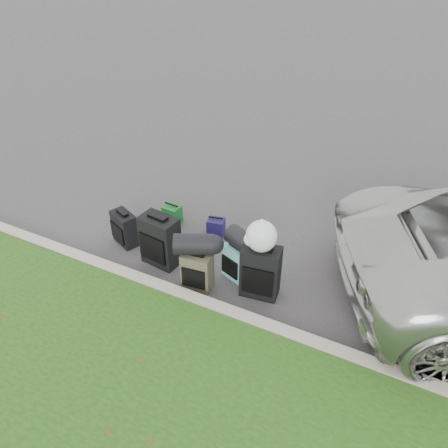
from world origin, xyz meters
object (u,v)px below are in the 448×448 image
at_px(suitcase_small_black, 125,228).
at_px(suitcase_large_black_right, 261,272).
at_px(suitcase_large_black_left, 160,241).
at_px(tote_navy, 216,227).
at_px(suitcase_olive, 197,271).
at_px(suitcase_teal, 236,262).
at_px(tote_green, 172,214).

bearing_deg(suitcase_small_black, suitcase_large_black_right, 20.26).
xyz_separation_m(suitcase_large_black_left, tote_navy, (0.42, 1.00, -0.25)).
height_order(suitcase_olive, suitcase_teal, suitcase_olive).
bearing_deg(suitcase_large_black_left, tote_green, 120.11).
bearing_deg(suitcase_large_black_left, suitcase_large_black_right, 7.84).
distance_m(suitcase_small_black, tote_navy, 1.48).
height_order(suitcase_large_black_right, tote_navy, suitcase_large_black_right).
xyz_separation_m(suitcase_olive, tote_green, (-1.18, 1.20, -0.12)).
xyz_separation_m(suitcase_small_black, suitcase_teal, (1.94, 0.05, -0.01)).
bearing_deg(suitcase_large_black_left, tote_navy, 74.03).
height_order(suitcase_teal, suitcase_large_black_right, suitcase_large_black_right).
xyz_separation_m(suitcase_small_black, suitcase_large_black_right, (2.39, -0.12, 0.11)).
bearing_deg(suitcase_olive, suitcase_teal, 40.60).
xyz_separation_m(suitcase_large_black_right, tote_navy, (-1.19, 0.96, -0.24)).
bearing_deg(suitcase_small_black, suitcase_large_black_left, 12.32).
bearing_deg(suitcase_teal, suitcase_large_black_right, -0.20).
relative_size(suitcase_small_black, suitcase_olive, 0.97).
distance_m(suitcase_small_black, tote_green, 0.91).
xyz_separation_m(suitcase_teal, suitcase_large_black_right, (0.45, -0.17, 0.12)).
bearing_deg(suitcase_large_black_left, suitcase_teal, 16.48).
xyz_separation_m(suitcase_small_black, tote_green, (0.37, 0.82, -0.11)).
relative_size(suitcase_olive, tote_green, 1.74).
xyz_separation_m(suitcase_olive, suitcase_large_black_right, (0.84, 0.26, 0.10)).
distance_m(suitcase_olive, suitcase_large_black_right, 0.89).
bearing_deg(suitcase_large_black_right, suitcase_large_black_left, 173.10).
distance_m(suitcase_large_black_right, tote_navy, 1.55).
height_order(suitcase_olive, suitcase_large_black_right, suitcase_large_black_right).
xyz_separation_m(suitcase_olive, suitcase_teal, (0.40, 0.43, -0.01)).
distance_m(suitcase_small_black, suitcase_large_black_right, 2.39).
xyz_separation_m(suitcase_large_black_left, tote_green, (-0.42, 0.97, -0.24)).
relative_size(suitcase_large_black_left, tote_green, 2.45).
bearing_deg(tote_navy, suitcase_large_black_right, -51.81).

